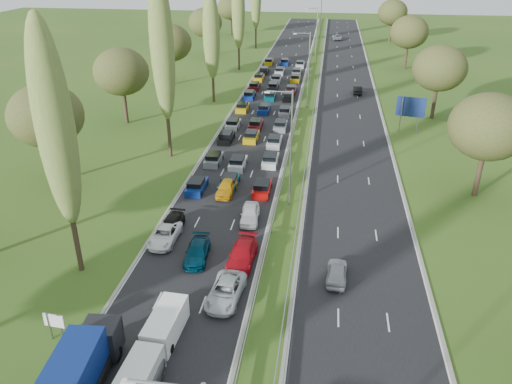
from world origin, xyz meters
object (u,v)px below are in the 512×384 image
at_px(near_car_2, 165,235).
at_px(blue_lorry, 79,372).
at_px(near_car_3, 171,225).
at_px(white_van_front, 138,379).
at_px(white_van_rear, 167,323).
at_px(direction_sign, 411,109).
at_px(info_sign, 54,323).

distance_m(near_car_2, blue_lorry, 17.31).
bearing_deg(near_car_3, near_car_2, -87.81).
relative_size(blue_lorry, white_van_front, 1.73).
relative_size(white_van_rear, direction_sign, 0.90).
bearing_deg(blue_lorry, white_van_front, 8.37).
bearing_deg(blue_lorry, direction_sign, 59.07).
relative_size(near_car_3, direction_sign, 0.86).
height_order(blue_lorry, direction_sign, direction_sign).
height_order(white_van_front, white_van_rear, white_van_front).
height_order(near_car_3, direction_sign, direction_sign).
height_order(near_car_2, white_van_front, white_van_front).
height_order(blue_lorry, info_sign, blue_lorry).
relative_size(blue_lorry, white_van_rear, 1.74).
bearing_deg(white_van_front, blue_lorry, -164.46).
xyz_separation_m(white_van_rear, info_sign, (-7.24, -1.59, 0.41)).
bearing_deg(info_sign, white_van_rear, 12.40).
bearing_deg(white_van_front, near_car_3, 103.77).
bearing_deg(direction_sign, white_van_front, -113.59).
distance_m(blue_lorry, white_van_rear, 6.72).
bearing_deg(near_car_3, white_van_front, -76.77).
bearing_deg(white_van_rear, white_van_front, -89.14).
height_order(near_car_2, blue_lorry, blue_lorry).
bearing_deg(near_car_3, info_sign, -100.92).
bearing_deg(near_car_2, blue_lorry, -87.74).
bearing_deg(white_van_rear, direction_sign, 67.24).
distance_m(near_car_2, info_sign, 13.58).
distance_m(blue_lorry, direction_sign, 56.39).
xyz_separation_m(near_car_2, direction_sign, (25.38, 33.27, 2.89)).
xyz_separation_m(blue_lorry, white_van_front, (3.21, 0.74, -0.83)).
distance_m(near_car_2, direction_sign, 41.95).
distance_m(white_van_front, info_sign, 7.84).
relative_size(near_car_3, white_van_front, 0.96).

